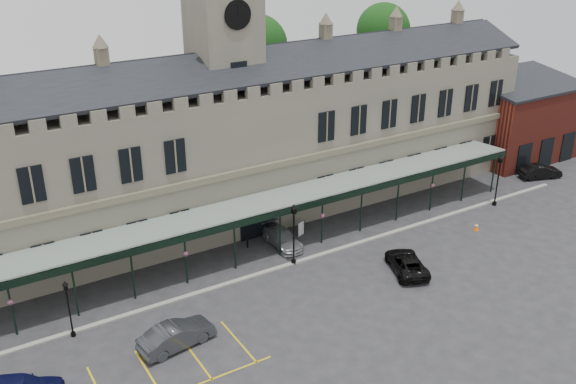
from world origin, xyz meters
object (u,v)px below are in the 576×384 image
lamp_post_left (68,304)px  sign_board (301,229)px  lamp_post_mid (294,229)px  lamp_post_right (498,176)px  car_taxi (282,238)px  car_van (407,263)px  station_building (229,147)px  clock_tower (225,71)px  car_right_b (540,171)px  traffic_cone (476,227)px  car_left_b (177,335)px

lamp_post_left → sign_board: (20.15, 4.14, -1.87)m
lamp_post_mid → lamp_post_right: bearing=-1.6°
car_taxi → car_van: car_van is taller
station_building → lamp_post_mid: bearing=-88.9°
clock_tower → car_right_b: size_ratio=5.71×
sign_board → lamp_post_left: bearing=171.9°
lamp_post_left → car_van: (23.90, -4.99, -1.78)m
lamp_post_left → car_van: bearing=-11.8°
lamp_post_left → lamp_post_mid: (17.11, 0.40, 0.58)m
lamp_post_mid → car_right_b: 30.92m
clock_tower → sign_board: size_ratio=20.27×
lamp_post_left → sign_board: 20.66m
clock_tower → traffic_cone: bearing=-39.7°
car_right_b → lamp_post_mid: bearing=111.6°
clock_tower → car_van: (7.00, -15.89, -12.42)m
car_left_b → lamp_post_left: bearing=42.0°
station_building → car_right_b: (31.00, -8.79, -5.75)m
car_left_b → car_right_b: size_ratio=1.14×
traffic_cone → sign_board: size_ratio=0.58×
car_taxi → car_van: size_ratio=0.94×
lamp_post_right → car_van: size_ratio=1.01×
sign_board → car_taxi: 2.36m
lamp_post_right → car_taxi: bearing=170.1°
lamp_post_right → car_van: 15.86m
car_van → car_taxi: bearing=-33.3°
lamp_post_mid → car_left_b: size_ratio=1.04×
lamp_post_left → car_right_b: 47.97m
lamp_post_mid → traffic_cone: lamp_post_mid is taller
station_building → car_taxi: bearing=-82.3°
station_building → lamp_post_left: 20.46m
sign_board → car_right_b: bearing=-24.1°
lamp_post_mid → car_left_b: bearing=-157.3°
lamp_post_left → sign_board: lamp_post_left is taller
lamp_post_left → car_right_b: lamp_post_left is taller
clock_tower → car_van: size_ratio=4.99×
station_building → car_taxi: station_building is taller
station_building → car_taxi: (1.00, -7.37, -5.79)m
station_building → car_taxi: size_ratio=12.79×
car_left_b → car_van: bearing=-99.8°
lamp_post_mid → car_right_b: (30.79, 1.62, -2.33)m
lamp_post_left → lamp_post_right: bearing=-0.3°
traffic_cone → station_building: bearing=140.5°
traffic_cone → sign_board: bearing=152.2°
lamp_post_right → car_right_b: 9.59m
traffic_cone → car_taxi: car_taxi is taller
car_right_b → clock_tower: bearing=92.6°
sign_board → car_left_b: car_left_b is taller
station_building → sign_board: station_building is taller
lamp_post_right → car_van: lamp_post_right is taller
lamp_post_right → car_right_b: lamp_post_right is taller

